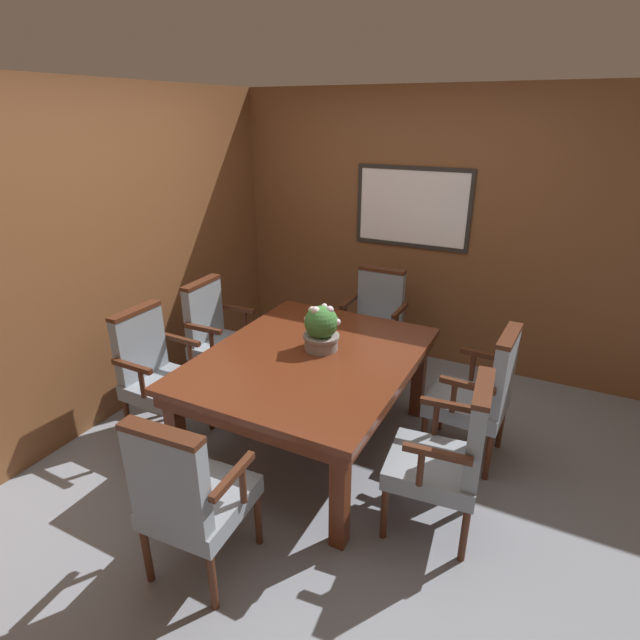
{
  "coord_description": "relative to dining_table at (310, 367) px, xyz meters",
  "views": [
    {
      "loc": [
        1.36,
        -2.53,
        2.23
      ],
      "look_at": [
        -0.06,
        0.27,
        0.92
      ],
      "focal_mm": 28.0,
      "sensor_mm": 36.0,
      "label": 1
    }
  ],
  "objects": [
    {
      "name": "ground_plane",
      "position": [
        0.06,
        -0.12,
        -0.63
      ],
      "size": [
        14.0,
        14.0,
        0.0
      ],
      "primitive_type": "plane",
      "color": "gray"
    },
    {
      "name": "wall_back",
      "position": [
        0.06,
        1.79,
        0.59
      ],
      "size": [
        7.2,
        0.08,
        2.45
      ],
      "color": "brown",
      "rests_on": "ground_plane"
    },
    {
      "name": "wall_left",
      "position": [
        -1.61,
        -0.12,
        0.59
      ],
      "size": [
        0.06,
        7.2,
        2.45
      ],
      "color": "brown",
      "rests_on": "ground_plane"
    },
    {
      "name": "dining_table",
      "position": [
        0.0,
        0.0,
        0.0
      ],
      "size": [
        1.34,
        1.67,
        0.72
      ],
      "color": "#562614",
      "rests_on": "ground_plane"
    },
    {
      "name": "chair_left_near",
      "position": [
        -1.06,
        -0.36,
        -0.12
      ],
      "size": [
        0.5,
        0.51,
        0.97
      ],
      "rotation": [
        0.0,
        0.0,
        1.55
      ],
      "color": "#472314",
      "rests_on": "ground_plane"
    },
    {
      "name": "chair_head_near",
      "position": [
        -0.01,
        -1.23,
        -0.12
      ],
      "size": [
        0.53,
        0.52,
        0.97
      ],
      "rotation": [
        0.0,
        0.0,
        3.2
      ],
      "color": "#472314",
      "rests_on": "ground_plane"
    },
    {
      "name": "chair_head_far",
      "position": [
        0.01,
        1.21,
        -0.12
      ],
      "size": [
        0.51,
        0.5,
        0.97
      ],
      "rotation": [
        0.0,
        0.0,
        0.0
      ],
      "color": "#472314",
      "rests_on": "ground_plane"
    },
    {
      "name": "chair_right_near",
      "position": [
        1.04,
        -0.35,
        -0.12
      ],
      "size": [
        0.54,
        0.54,
        0.97
      ],
      "rotation": [
        0.0,
        0.0,
        -1.47
      ],
      "color": "#472314",
      "rests_on": "ground_plane"
    },
    {
      "name": "chair_left_far",
      "position": [
        -1.05,
        0.34,
        -0.12
      ],
      "size": [
        0.51,
        0.52,
        0.97
      ],
      "rotation": [
        0.0,
        0.0,
        1.6
      ],
      "color": "#472314",
      "rests_on": "ground_plane"
    },
    {
      "name": "chair_right_far",
      "position": [
        1.07,
        0.39,
        -0.12
      ],
      "size": [
        0.52,
        0.53,
        0.97
      ],
      "rotation": [
        0.0,
        0.0,
        -1.62
      ],
      "color": "#472314",
      "rests_on": "ground_plane"
    },
    {
      "name": "potted_plant",
      "position": [
        0.02,
        0.12,
        0.24
      ],
      "size": [
        0.25,
        0.26,
        0.32
      ],
      "color": "gray",
      "rests_on": "dining_table"
    }
  ]
}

